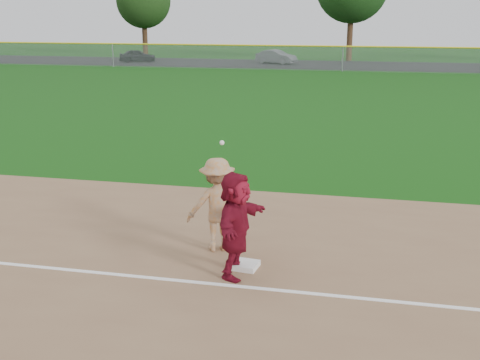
% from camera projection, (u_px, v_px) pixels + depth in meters
% --- Properties ---
extents(ground, '(160.00, 160.00, 0.00)m').
position_uv_depth(ground, '(223.00, 267.00, 11.36)').
color(ground, '#11480D').
rests_on(ground, ground).
extents(foul_line, '(60.00, 0.10, 0.01)m').
position_uv_depth(foul_line, '(212.00, 284.00, 10.60)').
color(foul_line, white).
rests_on(foul_line, infield_dirt).
extents(parking_asphalt, '(120.00, 10.00, 0.01)m').
position_uv_depth(parking_asphalt, '(346.00, 65.00, 54.61)').
color(parking_asphalt, black).
rests_on(parking_asphalt, ground).
extents(first_base, '(0.50, 0.50, 0.10)m').
position_uv_depth(first_base, '(246.00, 265.00, 11.26)').
color(first_base, white).
rests_on(first_base, infield_dirt).
extents(base_runner, '(0.80, 1.86, 1.94)m').
position_uv_depth(base_runner, '(236.00, 224.00, 10.72)').
color(base_runner, maroon).
rests_on(base_runner, infield_dirt).
extents(car_left, '(3.77, 2.68, 1.19)m').
position_uv_depth(car_left, '(137.00, 56.00, 58.08)').
color(car_left, black).
rests_on(car_left, parking_asphalt).
extents(car_mid, '(4.08, 2.76, 1.27)m').
position_uv_depth(car_mid, '(276.00, 57.00, 55.94)').
color(car_mid, slate).
rests_on(car_mid, parking_asphalt).
extents(first_base_play, '(1.40, 1.11, 2.31)m').
position_uv_depth(first_base_play, '(217.00, 204.00, 11.91)').
color(first_base_play, gray).
rests_on(first_base_play, infield_dirt).
extents(outfield_fence, '(110.00, 0.12, 110.00)m').
position_uv_depth(outfield_fence, '(343.00, 47.00, 48.44)').
color(outfield_fence, '#999EA0').
rests_on(outfield_fence, ground).
extents(tree_1, '(5.80, 5.80, 8.75)m').
position_uv_depth(tree_1, '(143.00, 1.00, 64.21)').
color(tree_1, '#372214').
rests_on(tree_1, ground).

